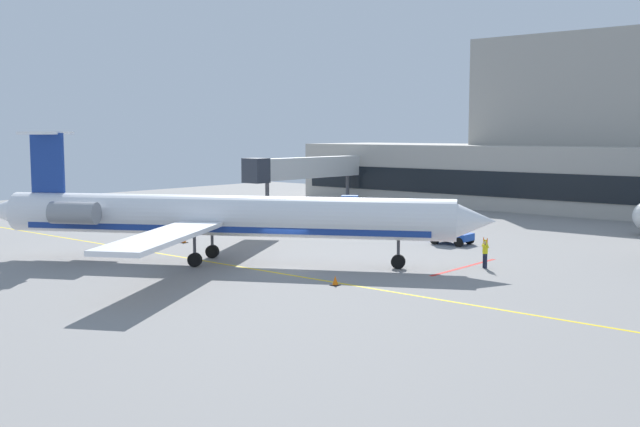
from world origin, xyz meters
name	(u,v)px	position (x,y,z in m)	size (l,w,h in m)	color
ground	(287,269)	(0.00, 0.00, -0.05)	(120.00, 120.00, 0.11)	gray
terminal_building	(573,144)	(-1.21, 48.27, 7.21)	(60.74, 15.42, 19.37)	#ADA89E
jet_bridge_west	(302,168)	(-25.54, 30.12, 4.42)	(2.40, 18.31, 5.80)	silver
regional_jet	(217,216)	(-4.84, -1.47, 3.10)	(31.77, 25.68, 8.61)	white
baggage_tug	(343,208)	(-14.77, 24.17, 1.02)	(4.26, 3.59, 2.28)	#1E4CB2
pushback_tractor	(449,232)	(2.35, 15.80, 0.89)	(2.99, 2.13, 1.95)	#1E4CB2
marshaller	(485,253)	(9.56, 8.12, 0.98)	(0.75, 0.51, 1.94)	#191E33
safety_cone_alpha	(184,240)	(-13.60, 2.91, 0.25)	(0.47, 0.47, 0.55)	orange
safety_cone_bravo	(335,281)	(5.77, -2.20, 0.25)	(0.47, 0.47, 0.55)	orange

